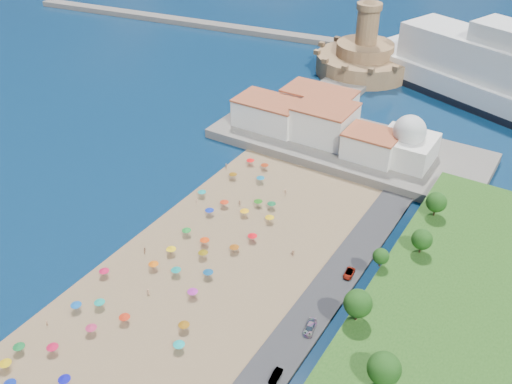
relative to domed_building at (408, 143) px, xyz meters
The scene contains 11 objects.
ground 77.60m from the domed_building, 112.91° to the right, with size 700.00×700.00×0.00m, color #071938.
terrace 21.44m from the domed_building, behind, with size 90.00×36.00×3.00m, color #59544C.
jetty 56.51m from the domed_building, 138.62° to the left, with size 18.00×70.00×2.40m, color #59544C.
breakwater 162.43m from the domed_building, 149.64° to the left, with size 200.00×7.00×2.60m, color #59544C.
waterfront_buildings 33.17m from the domed_building, behind, with size 57.00×29.00×11.00m.
domed_building is the anchor object (origin of this frame).
fortress 79.11m from the domed_building, 122.08° to the left, with size 40.00×40.00×32.40m.
beach_parasols 88.71m from the domed_building, 110.28° to the right, with size 32.00×115.36×2.20m.
beachgoers 71.91m from the domed_building, 115.98° to the right, with size 38.77×100.07×1.86m.
parked_cars 73.02m from the domed_building, 85.26° to the right, with size 2.84×39.34×1.44m.
hillside_trees 81.62m from the domed_building, 76.70° to the right, with size 17.46×104.65×7.89m.
Camera 1 is at (70.82, -83.33, 92.72)m, focal length 40.00 mm.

